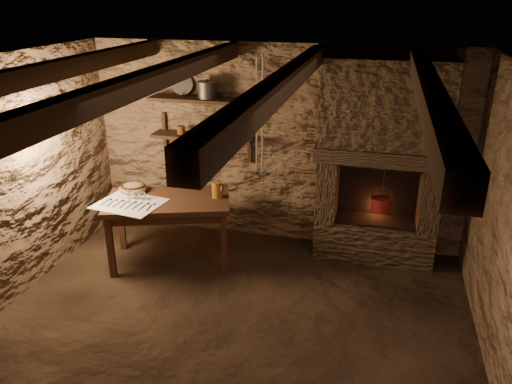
% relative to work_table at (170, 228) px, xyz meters
% --- Properties ---
extents(floor, '(4.50, 4.50, 0.00)m').
position_rel_work_table_xyz_m(floor, '(1.01, -1.10, -0.42)').
color(floor, black).
rests_on(floor, ground).
extents(back_wall, '(4.50, 0.04, 2.40)m').
position_rel_work_table_xyz_m(back_wall, '(1.01, 0.90, 0.78)').
color(back_wall, brown).
rests_on(back_wall, floor).
extents(front_wall, '(4.50, 0.04, 2.40)m').
position_rel_work_table_xyz_m(front_wall, '(1.01, -3.10, 0.78)').
color(front_wall, brown).
rests_on(front_wall, floor).
extents(ceiling, '(4.50, 4.00, 0.04)m').
position_rel_work_table_xyz_m(ceiling, '(1.01, -1.10, 1.98)').
color(ceiling, black).
rests_on(ceiling, back_wall).
extents(beam_far_left, '(0.14, 3.95, 0.16)m').
position_rel_work_table_xyz_m(beam_far_left, '(-0.49, -1.10, 1.89)').
color(beam_far_left, black).
rests_on(beam_far_left, ceiling).
extents(beam_mid_left, '(0.14, 3.95, 0.16)m').
position_rel_work_table_xyz_m(beam_mid_left, '(0.51, -1.10, 1.89)').
color(beam_mid_left, black).
rests_on(beam_mid_left, ceiling).
extents(beam_mid_right, '(0.14, 3.95, 0.16)m').
position_rel_work_table_xyz_m(beam_mid_right, '(1.51, -1.10, 1.89)').
color(beam_mid_right, black).
rests_on(beam_mid_right, ceiling).
extents(beam_far_right, '(0.14, 3.95, 0.16)m').
position_rel_work_table_xyz_m(beam_far_right, '(2.51, -1.10, 1.89)').
color(beam_far_right, black).
rests_on(beam_far_right, ceiling).
extents(shelf_lower, '(1.25, 0.30, 0.04)m').
position_rel_work_table_xyz_m(shelf_lower, '(0.16, 0.74, 0.88)').
color(shelf_lower, black).
rests_on(shelf_lower, back_wall).
extents(shelf_upper, '(1.25, 0.30, 0.04)m').
position_rel_work_table_xyz_m(shelf_upper, '(0.16, 0.74, 1.33)').
color(shelf_upper, black).
rests_on(shelf_upper, back_wall).
extents(hearth, '(1.43, 0.51, 2.30)m').
position_rel_work_table_xyz_m(hearth, '(2.26, 0.67, 0.81)').
color(hearth, '#322419').
rests_on(hearth, floor).
extents(work_table, '(1.54, 1.17, 0.78)m').
position_rel_work_table_xyz_m(work_table, '(0.00, 0.00, 0.00)').
color(work_table, '#361E13').
rests_on(work_table, floor).
extents(linen_cloth, '(0.76, 0.65, 0.01)m').
position_rel_work_table_xyz_m(linen_cloth, '(-0.35, -0.24, 0.36)').
color(linen_cloth, white).
rests_on(linen_cloth, work_table).
extents(pewter_cutlery_row, '(0.60, 0.31, 0.01)m').
position_rel_work_table_xyz_m(pewter_cutlery_row, '(-0.35, -0.27, 0.37)').
color(pewter_cutlery_row, gray).
rests_on(pewter_cutlery_row, linen_cloth).
extents(drinking_glasses, '(0.22, 0.07, 0.09)m').
position_rel_work_table_xyz_m(drinking_glasses, '(-0.32, -0.11, 0.41)').
color(drinking_glasses, silver).
rests_on(drinking_glasses, linen_cloth).
extents(stoneware_jug, '(0.13, 0.12, 0.43)m').
position_rel_work_table_xyz_m(stoneware_jug, '(0.52, 0.18, 0.54)').
color(stoneware_jug, '#91551C').
rests_on(stoneware_jug, work_table).
extents(wooden_bowl, '(0.34, 0.34, 0.11)m').
position_rel_work_table_xyz_m(wooden_bowl, '(-0.48, 0.10, 0.40)').
color(wooden_bowl, olive).
rests_on(wooden_bowl, work_table).
extents(iron_stockpot, '(0.30, 0.30, 0.17)m').
position_rel_work_table_xyz_m(iron_stockpot, '(0.25, 0.74, 1.44)').
color(iron_stockpot, '#2A2826').
rests_on(iron_stockpot, shelf_upper).
extents(tin_pan, '(0.27, 0.16, 0.25)m').
position_rel_work_table_xyz_m(tin_pan, '(-0.10, 0.84, 1.48)').
color(tin_pan, gray).
rests_on(tin_pan, shelf_upper).
extents(small_kettle, '(0.15, 0.12, 0.15)m').
position_rel_work_table_xyz_m(small_kettle, '(0.45, 0.74, 0.95)').
color(small_kettle, gray).
rests_on(small_kettle, shelf_lower).
extents(rusty_tin, '(0.12, 0.12, 0.09)m').
position_rel_work_table_xyz_m(rusty_tin, '(-0.11, 0.74, 0.95)').
color(rusty_tin, '#632C13').
rests_on(rusty_tin, shelf_lower).
extents(red_pot, '(0.27, 0.27, 0.54)m').
position_rel_work_table_xyz_m(red_pot, '(2.32, 0.62, 0.29)').
color(red_pot, maroon).
rests_on(red_pot, hearth).
extents(hanging_ropes, '(0.08, 0.08, 1.20)m').
position_rel_work_table_xyz_m(hanging_ropes, '(1.06, -0.05, 1.38)').
color(hanging_ropes, tan).
rests_on(hanging_ropes, ceiling).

